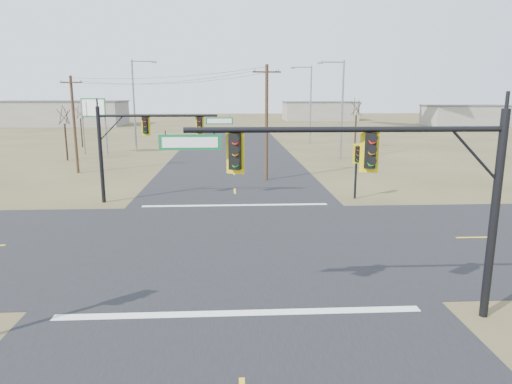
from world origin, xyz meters
TOP-DOWN VIEW (x-y plane):
  - ground at (0.00, 0.00)m, footprint 320.00×320.00m
  - road_ew at (0.00, 0.00)m, footprint 160.00×14.00m
  - road_ns at (0.00, 0.00)m, footprint 14.00×160.00m
  - stop_bar_near at (0.00, -7.50)m, footprint 12.00×0.40m
  - stop_bar_far at (0.00, 7.50)m, footprint 12.00×0.40m
  - mast_arm_near at (4.05, -8.05)m, footprint 10.33×0.59m
  - mast_arm_far at (-5.58, 8.93)m, footprint 8.83×0.42m
  - pedestal_signal_ne at (8.29, 8.98)m, footprint 0.59×0.50m
  - utility_pole_near at (2.69, 16.43)m, footprint 2.31×0.31m
  - utility_pole_far at (-14.39, 21.07)m, footprint 2.09×0.67m
  - highway_sign at (-16.61, 34.70)m, footprint 3.30×1.50m
  - streetlight_a at (11.76, 29.06)m, footprint 3.00×0.46m
  - streetlight_b at (11.18, 46.19)m, footprint 3.11×0.30m
  - streetlight_c at (-12.09, 37.39)m, footprint 3.14×0.31m
  - bare_tree_a at (-18.24, 29.48)m, footprint 2.68×2.68m
  - bare_tree_b at (-20.78, 42.76)m, footprint 2.47×2.47m
  - bare_tree_c at (16.22, 38.66)m, footprint 3.80×3.80m
  - warehouse_left at (-40.00, 90.00)m, footprint 28.00×14.00m
  - warehouse_mid at (25.00, 110.00)m, footprint 20.00×12.00m
  - warehouse_right at (55.00, 85.00)m, footprint 18.00×10.00m

SIDE VIEW (x-z plane):
  - ground at x=0.00m, z-range 0.00..0.00m
  - road_ew at x=0.00m, z-range 0.00..0.02m
  - road_ns at x=0.00m, z-range 0.00..0.02m
  - stop_bar_near at x=0.00m, z-range 0.03..0.03m
  - stop_bar_far at x=0.00m, z-range 0.03..0.03m
  - warehouse_right at x=55.00m, z-range 0.00..4.50m
  - warehouse_mid at x=25.00m, z-range 0.00..5.00m
  - warehouse_left at x=-40.00m, z-range 0.00..5.50m
  - pedestal_signal_ne at x=8.29m, z-range 0.93..4.77m
  - utility_pole_far at x=-14.39m, z-range 0.20..8.93m
  - mast_arm_far at x=-5.58m, z-range 1.43..7.75m
  - highway_sign at x=-16.61m, z-range 1.34..8.03m
  - bare_tree_b at x=-20.78m, z-range 1.79..7.78m
  - mast_arm_near at x=4.05m, z-range 1.53..8.17m
  - utility_pole_near at x=2.69m, z-range 0.19..9.64m
  - bare_tree_a at x=-18.24m, z-range 1.83..8.10m
  - bare_tree_c at x=16.22m, z-range 2.01..9.07m
  - streetlight_a at x=11.76m, z-range 0.66..11.38m
  - streetlight_b at x=11.18m, z-range 0.69..11.87m
  - streetlight_c at x=-12.09m, z-range 0.70..12.01m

